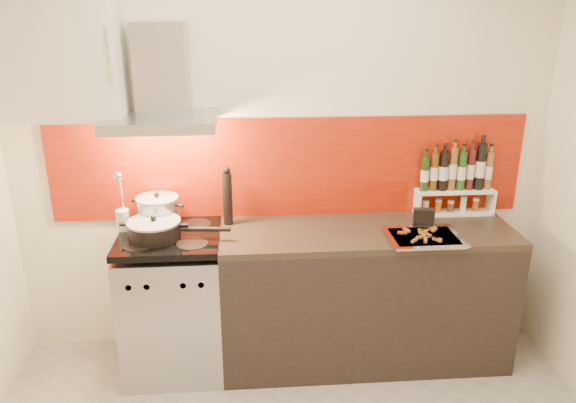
{
  "coord_description": "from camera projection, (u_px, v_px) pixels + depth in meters",
  "views": [
    {
      "loc": [
        -0.23,
        -2.02,
        2.22
      ],
      "look_at": [
        0.0,
        0.95,
        1.15
      ],
      "focal_mm": 35.0,
      "sensor_mm": 36.0,
      "label": 1
    }
  ],
  "objects": [
    {
      "name": "back_wall",
      "position": [
        282.0,
        155.0,
        3.54
      ],
      "size": [
        3.4,
        0.02,
        2.6
      ],
      "primitive_type": "cube",
      "color": "silver",
      "rests_on": "ground"
    },
    {
      "name": "backsplash",
      "position": [
        290.0,
        168.0,
        3.56
      ],
      "size": [
        3.0,
        0.02,
        0.64
      ],
      "primitive_type": "cube",
      "color": "maroon",
      "rests_on": "back_wall"
    },
    {
      "name": "range_stove",
      "position": [
        174.0,
        304.0,
        3.49
      ],
      "size": [
        0.6,
        0.6,
        0.91
      ],
      "color": "#B7B7BA",
      "rests_on": "ground"
    },
    {
      "name": "counter",
      "position": [
        364.0,
        294.0,
        3.58
      ],
      "size": [
        1.8,
        0.6,
        0.9
      ],
      "color": "black",
      "rests_on": "ground"
    },
    {
      "name": "range_hood",
      "position": [
        161.0,
        90.0,
        3.18
      ],
      "size": [
        0.62,
        0.5,
        0.61
      ],
      "color": "#B7B7BA",
      "rests_on": "back_wall"
    },
    {
      "name": "upper_cabinet",
      "position": [
        56.0,
        53.0,
        3.06
      ],
      "size": [
        0.7,
        0.35,
        0.72
      ],
      "primitive_type": "cube",
      "color": "silver",
      "rests_on": "back_wall"
    },
    {
      "name": "stock_pot",
      "position": [
        158.0,
        212.0,
        3.42
      ],
      "size": [
        0.26,
        0.26,
        0.22
      ],
      "color": "#B7B7BA",
      "rests_on": "range_stove"
    },
    {
      "name": "saute_pan",
      "position": [
        155.0,
        229.0,
        3.26
      ],
      "size": [
        0.6,
        0.31,
        0.14
      ],
      "color": "black",
      "rests_on": "range_stove"
    },
    {
      "name": "utensil_jar",
      "position": [
        122.0,
        213.0,
        3.35
      ],
      "size": [
        0.08,
        0.12,
        0.39
      ],
      "color": "silver",
      "rests_on": "range_stove"
    },
    {
      "name": "pepper_mill",
      "position": [
        227.0,
        197.0,
        3.45
      ],
      "size": [
        0.06,
        0.06,
        0.37
      ],
      "color": "black",
      "rests_on": "counter"
    },
    {
      "name": "step_shelf",
      "position": [
        456.0,
        182.0,
        3.61
      ],
      "size": [
        0.51,
        0.14,
        0.47
      ],
      "color": "white",
      "rests_on": "counter"
    },
    {
      "name": "caddy_box",
      "position": [
        424.0,
        217.0,
        3.46
      ],
      "size": [
        0.13,
        0.08,
        0.11
      ],
      "primitive_type": "cube",
      "rotation": [
        0.0,
        0.0,
        -0.19
      ],
      "color": "black",
      "rests_on": "counter"
    },
    {
      "name": "baking_tray",
      "position": [
        424.0,
        237.0,
        3.28
      ],
      "size": [
        0.43,
        0.34,
        0.03
      ],
      "color": "silver",
      "rests_on": "counter"
    }
  ]
}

